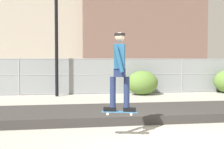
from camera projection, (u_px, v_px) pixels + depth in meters
name	position (u px, v px, depth m)	size (l,w,h in m)	color
ground_plane	(166.00, 143.00, 6.05)	(120.00, 120.00, 0.00)	#9E998E
gravel_berm	(133.00, 113.00, 9.00)	(16.22, 2.55, 0.24)	#33302D
skateboard	(120.00, 112.00, 6.54)	(0.82, 0.41, 0.07)	#2D608C
skater	(120.00, 67.00, 6.50)	(0.72, 0.62, 1.76)	black
chain_fence	(104.00, 76.00, 15.29)	(25.79, 0.06, 1.85)	gray
street_lamp	(56.00, 7.00, 14.10)	(0.44, 0.44, 6.95)	black
parked_car_near	(40.00, 75.00, 18.04)	(4.53, 2.21, 1.66)	black
parked_car_mid	(142.00, 74.00, 19.58)	(4.41, 1.96, 1.66)	#566B4C
parked_car_far	(221.00, 74.00, 20.16)	(4.46, 2.07, 1.66)	silver
library_building	(14.00, 3.00, 50.09)	(26.68, 10.40, 23.52)	#9E9384
shrub_left	(142.00, 83.00, 14.84)	(1.59, 1.30, 1.23)	#567A33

